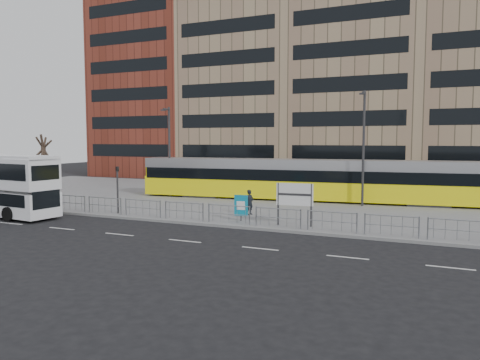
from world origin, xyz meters
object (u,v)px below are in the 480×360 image
at_px(lamp_post_east, 363,144).
at_px(bare_tree, 43,133).
at_px(tram, 308,180).
at_px(ad_panel, 241,206).
at_px(pedestrian, 250,202).
at_px(station_sign, 295,196).
at_px(traffic_light_west, 117,184).
at_px(lamp_post_west, 169,148).

bearing_deg(lamp_post_east, bare_tree, -177.62).
bearing_deg(tram, bare_tree, -179.74).
bearing_deg(tram, ad_panel, -101.58).
bearing_deg(bare_tree, ad_panel, -18.47).
xyz_separation_m(ad_panel, bare_tree, (-24.25, 8.10, 4.53)).
relative_size(lamp_post_east, bare_tree, 1.13).
distance_m(tram, ad_panel, 10.94).
xyz_separation_m(ad_panel, lamp_post_east, (5.60, 9.34, 3.65)).
relative_size(ad_panel, pedestrian, 0.96).
relative_size(ad_panel, lamp_post_east, 0.19).
height_order(station_sign, lamp_post_east, lamp_post_east).
xyz_separation_m(station_sign, lamp_post_east, (2.21, 9.54, 2.89)).
xyz_separation_m(tram, bare_tree, (-25.32, -2.76, 3.79)).
xyz_separation_m(tram, lamp_post_east, (4.53, -1.52, 2.92)).
height_order(ad_panel, bare_tree, bare_tree).
bearing_deg(traffic_light_west, pedestrian, 29.22).
relative_size(traffic_light_west, lamp_post_west, 0.41).
xyz_separation_m(tram, traffic_light_west, (-9.68, -11.47, 0.33)).
xyz_separation_m(ad_panel, traffic_light_west, (-8.61, -0.61, 1.06)).
bearing_deg(traffic_light_west, ad_panel, 13.36).
bearing_deg(lamp_post_east, ad_panel, -120.92).
relative_size(ad_panel, lamp_post_west, 0.21).
bearing_deg(lamp_post_east, lamp_post_west, -177.19).
bearing_deg(lamp_post_west, station_sign, -32.38).
bearing_deg(lamp_post_west, ad_panel, -39.38).
distance_m(traffic_light_west, bare_tree, 18.24).
xyz_separation_m(lamp_post_east, bare_tree, (-29.85, -1.24, 0.88)).
xyz_separation_m(station_sign, ad_panel, (-3.39, 0.20, -0.76)).
height_order(station_sign, pedestrian, station_sign).
bearing_deg(ad_panel, pedestrian, 94.48).
height_order(tram, lamp_post_east, lamp_post_east).
xyz_separation_m(pedestrian, bare_tree, (-23.84, 5.74, 4.63)).
xyz_separation_m(lamp_post_west, lamp_post_east, (16.02, 0.78, 0.40)).
distance_m(pedestrian, bare_tree, 24.96).
xyz_separation_m(tram, ad_panel, (-1.07, -10.86, -0.73)).
distance_m(tram, bare_tree, 25.75).
relative_size(station_sign, bare_tree, 0.33).
height_order(traffic_light_west, lamp_post_east, lamp_post_east).
relative_size(station_sign, lamp_post_east, 0.29).
bearing_deg(traffic_light_west, tram, 59.16).
xyz_separation_m(pedestrian, lamp_post_west, (-10.01, 6.20, 3.35)).
relative_size(station_sign, lamp_post_west, 0.32).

